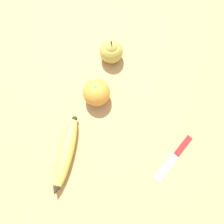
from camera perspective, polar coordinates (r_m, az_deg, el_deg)
ground_plane at (r=0.66m, az=-1.45°, el=-3.04°), size 3.00×3.00×0.00m
banana at (r=0.64m, az=-12.04°, el=-10.71°), size 0.11×0.22×0.04m
orange at (r=0.65m, az=-4.07°, el=5.05°), size 0.08×0.08×0.08m
pear at (r=0.71m, az=-0.18°, el=15.68°), size 0.07×0.07×0.09m
paring_knife at (r=0.66m, az=16.19°, el=-11.00°), size 0.14×0.12×0.01m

